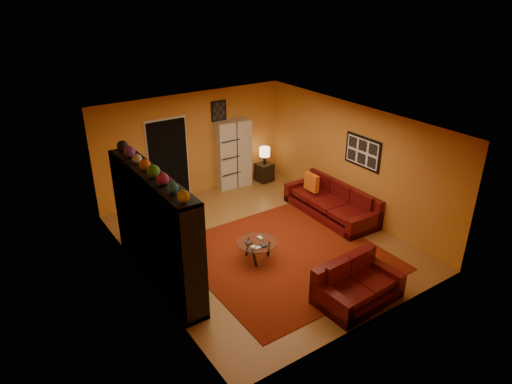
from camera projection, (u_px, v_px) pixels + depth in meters
floor at (261, 242)px, 9.62m from camera, size 6.00×6.00×0.00m
ceiling at (262, 122)px, 8.51m from camera, size 6.00×6.00×0.00m
wall_back at (193, 145)px, 11.32m from camera, size 6.00×0.00×6.00m
wall_front at (376, 254)px, 6.81m from camera, size 6.00×0.00×6.00m
wall_left at (142, 219)px, 7.80m from camera, size 0.00×6.00×6.00m
wall_right at (352, 161)px, 10.33m from camera, size 0.00×6.00×6.00m
rug at (285, 255)px, 9.14m from camera, size 3.60×3.60×0.01m
doorway at (169, 161)px, 11.05m from camera, size 0.95×0.10×2.04m
wall_art_right at (363, 152)px, 9.97m from camera, size 0.03×1.00×0.70m
wall_art_back at (219, 111)px, 11.37m from camera, size 0.42×0.03×0.52m
entertainment_unit at (155, 228)px, 8.02m from camera, size 0.45×3.00×2.10m
tv at (160, 233)px, 8.04m from camera, size 0.86×0.11×0.49m
sofa at (334, 203)px, 10.67m from camera, size 1.04×2.41×0.85m
loveseat at (355, 284)px, 7.82m from camera, size 1.50×0.95×0.85m
throw_pillow at (312, 182)px, 10.88m from camera, size 0.12×0.42×0.42m
coffee_table at (257, 244)px, 8.86m from camera, size 0.80×0.80×0.40m
storage_cabinet at (233, 154)px, 11.86m from camera, size 0.94×0.49×1.80m
bowl_chair at (188, 215)px, 10.03m from camera, size 0.72×0.72×0.59m
side_table at (264, 172)px, 12.44m from camera, size 0.43×0.43×0.50m
table_lamp at (265, 152)px, 12.19m from camera, size 0.28×0.28×0.46m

